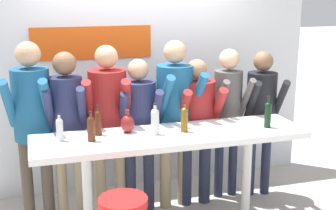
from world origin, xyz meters
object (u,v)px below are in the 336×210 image
at_px(wine_bottle_0, 98,122).
at_px(wine_bottle_2, 91,127).
at_px(person_center_left, 108,112).
at_px(person_right, 196,118).
at_px(wine_bottle_3, 184,118).
at_px(wine_bottle_5, 155,120).
at_px(person_far_right, 228,106).
at_px(person_center_right, 175,106).
at_px(wine_bottle_4, 268,113).
at_px(person_rightmost, 261,107).
at_px(person_far_left, 32,113).
at_px(tasting_table, 171,148).
at_px(wine_bottle_1, 60,128).
at_px(person_center, 139,119).
at_px(decorative_vase, 128,123).
at_px(person_left, 67,117).

xyz_separation_m(wine_bottle_0, wine_bottle_2, (-0.09, -0.16, -0.00)).
bearing_deg(person_center_left, person_right, 5.52).
xyz_separation_m(wine_bottle_0, wine_bottle_3, (0.79, -0.13, 0.00)).
xyz_separation_m(person_right, wine_bottle_5, (-0.60, -0.53, 0.17)).
height_order(person_center_left, person_right, person_center_left).
bearing_deg(person_far_right, wine_bottle_5, -146.49).
relative_size(person_right, wine_bottle_3, 5.62).
height_order(person_center_right, wine_bottle_4, person_center_right).
height_order(person_rightmost, wine_bottle_5, person_rightmost).
distance_m(person_right, wine_bottle_2, 1.32).
distance_m(person_center_left, wine_bottle_3, 0.87).
bearing_deg(person_far_right, person_rightmost, -7.89).
height_order(person_far_left, wine_bottle_5, person_far_left).
height_order(wine_bottle_0, wine_bottle_3, wine_bottle_3).
xyz_separation_m(wine_bottle_2, wine_bottle_5, (0.59, 0.02, 0.01)).
distance_m(person_center_left, wine_bottle_2, 0.68).
height_order(tasting_table, wine_bottle_0, wine_bottle_0).
bearing_deg(tasting_table, wine_bottle_1, 175.75).
relative_size(person_center_left, person_rightmost, 1.07).
xyz_separation_m(person_center, wine_bottle_3, (0.31, -0.54, 0.14)).
relative_size(wine_bottle_2, decorative_vase, 1.25).
bearing_deg(wine_bottle_1, person_center_left, 46.41).
xyz_separation_m(person_left, person_center_left, (0.42, 0.05, 0.01)).
distance_m(tasting_table, wine_bottle_2, 0.79).
xyz_separation_m(person_right, wine_bottle_2, (-1.19, -0.55, 0.16)).
xyz_separation_m(person_right, wine_bottle_1, (-1.45, -0.46, 0.15)).
relative_size(person_right, decorative_vase, 7.39).
relative_size(person_far_right, person_rightmost, 1.02).
relative_size(person_center_right, wine_bottle_3, 6.32).
relative_size(person_center, wine_bottle_5, 5.49).
height_order(person_center_right, wine_bottle_2, person_center_right).
xyz_separation_m(person_left, wine_bottle_1, (-0.10, -0.49, 0.04)).
distance_m(person_right, wine_bottle_3, 0.63).
xyz_separation_m(person_left, wine_bottle_2, (0.16, -0.58, 0.05)).
height_order(tasting_table, person_left, person_left).
relative_size(person_right, wine_bottle_4, 5.18).
bearing_deg(decorative_vase, wine_bottle_4, -9.64).
relative_size(wine_bottle_2, wine_bottle_5, 0.92).
distance_m(wine_bottle_1, wine_bottle_4, 1.97).
bearing_deg(person_far_right, wine_bottle_1, -161.56).
bearing_deg(wine_bottle_3, wine_bottle_1, 177.17).
height_order(wine_bottle_0, wine_bottle_2, wine_bottle_0).
height_order(person_far_right, wine_bottle_3, person_far_right).
xyz_separation_m(person_far_left, person_far_right, (2.08, 0.01, -0.08)).
height_order(tasting_table, person_center_left, person_center_left).
bearing_deg(person_right, person_far_left, 179.17).
xyz_separation_m(person_center_left, wine_bottle_2, (-0.25, -0.63, 0.04)).
bearing_deg(wine_bottle_5, wine_bottle_3, 1.58).
distance_m(person_right, wine_bottle_5, 0.82).
bearing_deg(person_center_left, wine_bottle_5, -50.58).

